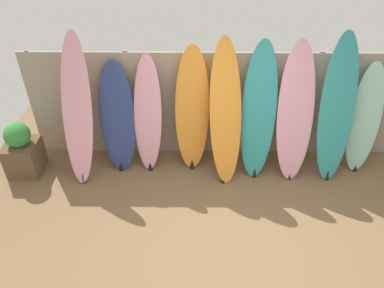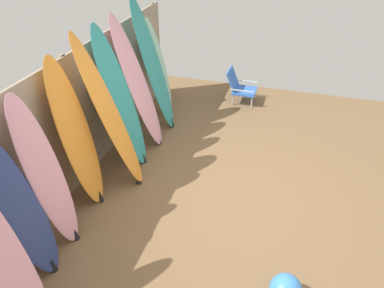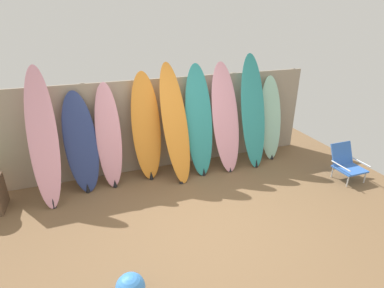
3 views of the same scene
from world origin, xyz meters
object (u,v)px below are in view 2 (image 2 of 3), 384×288
object	(u,v)px
surfboard_seafoam_8	(159,68)
surfboard_teal_7	(154,67)
surfboard_orange_3	(77,137)
surfboard_pink_6	(138,84)
surfboard_teal_5	(121,100)
beach_chair	(239,86)
surfboard_navy_1	(18,208)
surfboard_pink_2	(46,175)
surfboard_orange_4	(110,115)

from	to	relation	value
surfboard_seafoam_8	surfboard_teal_7	bearing A→B (deg)	-166.61
surfboard_orange_3	surfboard_pink_6	bearing A→B (deg)	-4.40
surfboard_teal_7	surfboard_teal_5	bearing A→B (deg)	177.92
surfboard_seafoam_8	surfboard_orange_3	bearing A→B (deg)	179.54
beach_chair	surfboard_teal_7	bearing A→B (deg)	137.74
surfboard_navy_1	surfboard_teal_5	size ratio (longest dim) A/B	0.84
surfboard_pink_2	surfboard_orange_4	world-z (taller)	surfboard_orange_4
surfboard_orange_3	surfboard_pink_6	xyz separation A→B (m)	(1.53, -0.12, 0.04)
surfboard_orange_3	surfboard_teal_7	size ratio (longest dim) A/B	0.90
surfboard_orange_4	surfboard_teal_5	bearing A→B (deg)	10.61
surfboard_pink_2	surfboard_seafoam_8	bearing A→B (deg)	0.08
surfboard_pink_2	beach_chair	world-z (taller)	surfboard_pink_2
surfboard_pink_2	surfboard_teal_7	size ratio (longest dim) A/B	0.84
surfboard_teal_5	beach_chair	bearing A→B (deg)	-26.60
surfboard_orange_3	surfboard_teal_5	world-z (taller)	surfboard_teal_5
surfboard_pink_2	surfboard_teal_7	world-z (taller)	surfboard_teal_7
surfboard_teal_7	surfboard_pink_6	bearing A→B (deg)	177.51
surfboard_teal_7	beach_chair	bearing A→B (deg)	-41.63
surfboard_teal_5	surfboard_teal_7	distance (m)	1.14
surfboard_orange_3	surfboard_seafoam_8	distance (m)	2.64
surfboard_pink_2	surfboard_orange_3	world-z (taller)	surfboard_orange_3
surfboard_pink_6	beach_chair	world-z (taller)	surfboard_pink_6
surfboard_pink_6	surfboard_teal_7	size ratio (longest dim) A/B	0.94
surfboard_pink_6	surfboard_navy_1	bearing A→B (deg)	178.07
surfboard_pink_6	surfboard_teal_5	bearing A→B (deg)	178.37
surfboard_teal_5	surfboard_seafoam_8	xyz separation A→B (m)	(1.65, 0.08, -0.16)
surfboard_orange_3	surfboard_teal_7	distance (m)	2.13
surfboard_orange_4	surfboard_teal_5	xyz separation A→B (m)	(0.50, 0.09, -0.03)
surfboard_teal_7	surfboard_seafoam_8	size ratio (longest dim) A/B	1.27
surfboard_teal_5	surfboard_orange_3	bearing A→B (deg)	174.10
surfboard_navy_1	surfboard_teal_7	distance (m)	3.28
surfboard_teal_5	surfboard_pink_6	distance (m)	0.54
surfboard_teal_7	beach_chair	distance (m)	1.97
surfboard_orange_3	surfboard_pink_2	bearing A→B (deg)	-177.82
surfboard_orange_4	surfboard_teal_7	size ratio (longest dim) A/B	0.96
surfboard_navy_1	surfboard_teal_5	distance (m)	2.15
surfboard_pink_6	beach_chair	xyz separation A→B (m)	(1.95, -1.23, -0.70)
beach_chair	surfboard_teal_5	bearing A→B (deg)	152.77
surfboard_orange_3	surfboard_orange_4	world-z (taller)	surfboard_orange_4
surfboard_teal_5	surfboard_pink_6	world-z (taller)	same
surfboard_pink_2	surfboard_orange_4	bearing A→B (deg)	-8.28
surfboard_teal_5	surfboard_orange_4	bearing A→B (deg)	-169.39
surfboard_orange_4	surfboard_pink_6	bearing A→B (deg)	4.27
surfboard_pink_6	surfboard_teal_7	xyz separation A→B (m)	(0.59, -0.03, 0.06)
surfboard_seafoam_8	surfboard_orange_4	bearing A→B (deg)	-175.35
surfboard_pink_2	beach_chair	xyz separation A→B (m)	(4.16, -1.33, -0.58)
surfboard_pink_6	beach_chair	bearing A→B (deg)	-32.31
beach_chair	surfboard_pink_2	bearing A→B (deg)	161.70
surfboard_teal_7	surfboard_orange_3	bearing A→B (deg)	176.13
surfboard_seafoam_8	surfboard_pink_6	bearing A→B (deg)	-175.00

